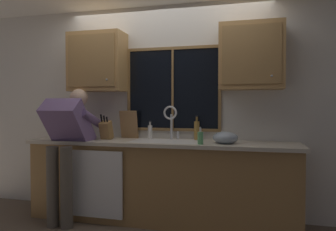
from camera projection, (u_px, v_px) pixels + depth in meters
back_wall at (168, 110)px, 4.01m from camera, size 5.42×0.12×2.55m
window_glass at (173, 89)px, 3.92m from camera, size 1.10×0.02×0.95m
window_frame_top at (173, 48)px, 3.89m from camera, size 1.17×0.02×0.04m
window_frame_bottom at (173, 130)px, 3.92m from camera, size 1.17×0.02×0.04m
window_frame_left at (129, 90)px, 4.05m from camera, size 0.04×0.02×0.95m
window_frame_right at (220, 88)px, 3.76m from camera, size 0.03×0.02×0.95m
window_mullion_center at (173, 89)px, 3.91m from camera, size 0.02×0.02×0.95m
lower_cabinet_run at (160, 183)px, 3.70m from camera, size 3.02×0.58×0.88m
countertop at (160, 143)px, 3.66m from camera, size 3.08×0.62×0.04m
dishwasher_front at (97, 184)px, 3.55m from camera, size 0.60×0.02×0.74m
upper_cabinet_left at (97, 62)px, 3.98m from camera, size 0.68×0.36×0.72m
upper_cabinet_right at (251, 57)px, 3.52m from camera, size 0.68×0.36×0.72m
sink at (167, 150)px, 3.66m from camera, size 0.80×0.46×0.21m
faucet at (171, 118)px, 3.82m from camera, size 0.18×0.09×0.40m
person_standing at (67, 139)px, 3.64m from camera, size 0.53×0.70×1.52m
knife_block at (106, 130)px, 3.85m from camera, size 0.12×0.18×0.32m
cutting_board at (129, 125)px, 3.99m from camera, size 0.22×0.09×0.34m
mixing_bowl at (225, 138)px, 3.43m from camera, size 0.27×0.27×0.13m
soap_dispenser at (200, 138)px, 3.36m from camera, size 0.06×0.07×0.18m
bottle_green_glass at (197, 130)px, 3.79m from camera, size 0.06×0.06×0.28m
bottle_tall_clear at (150, 132)px, 3.87m from camera, size 0.05×0.05×0.22m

